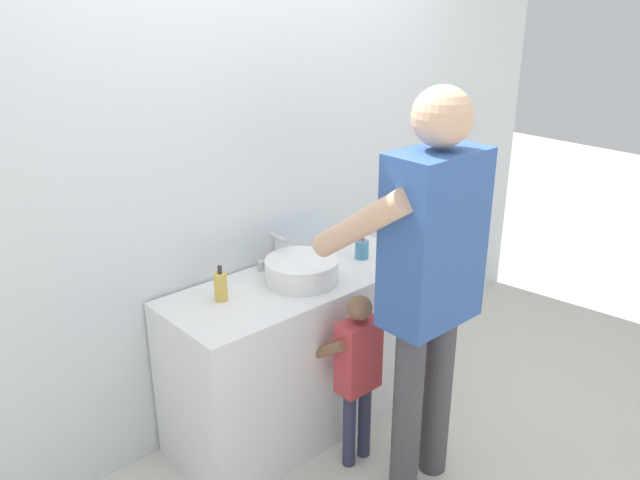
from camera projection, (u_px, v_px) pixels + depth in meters
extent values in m
plane|color=silver|center=(340.00, 447.00, 3.21)|extent=(14.00, 14.00, 0.00)
cube|color=silver|center=(255.00, 156.00, 3.15)|extent=(4.40, 0.08, 2.70)
cube|color=white|center=(300.00, 352.00, 3.27)|extent=(1.35, 0.54, 0.81)
cylinder|color=white|center=(302.00, 270.00, 3.09)|extent=(0.35, 0.35, 0.11)
cylinder|color=silver|center=(302.00, 269.00, 3.09)|extent=(0.29, 0.29, 0.09)
cylinder|color=#B7BABF|center=(272.00, 250.00, 3.23)|extent=(0.03, 0.03, 0.18)
cylinder|color=#B7BABF|center=(279.00, 238.00, 3.16)|extent=(0.02, 0.12, 0.02)
cylinder|color=#B7BABF|center=(261.00, 266.00, 3.21)|extent=(0.04, 0.04, 0.05)
cylinder|color=#B7BABF|center=(284.00, 258.00, 3.30)|extent=(0.04, 0.04, 0.05)
cylinder|color=#4C8EB2|center=(362.00, 249.00, 3.35)|extent=(0.07, 0.07, 0.09)
cylinder|color=#E5387F|center=(363.00, 241.00, 3.32)|extent=(0.02, 0.01, 0.17)
cube|color=white|center=(364.00, 223.00, 3.28)|extent=(0.01, 0.02, 0.02)
cylinder|color=orange|center=(360.00, 239.00, 3.34)|extent=(0.03, 0.02, 0.17)
cube|color=white|center=(361.00, 222.00, 3.31)|extent=(0.01, 0.02, 0.02)
cylinder|color=gold|center=(221.00, 287.00, 2.90)|extent=(0.06, 0.06, 0.13)
cylinder|color=#2D2D2D|center=(220.00, 270.00, 2.87)|extent=(0.02, 0.02, 0.03)
cylinder|color=#2D334C|center=(349.00, 429.00, 3.03)|extent=(0.06, 0.06, 0.40)
cylinder|color=#2D334C|center=(364.00, 420.00, 3.09)|extent=(0.06, 0.06, 0.40)
cube|color=#B7383D|center=(359.00, 356.00, 2.93)|extent=(0.20, 0.11, 0.35)
sphere|color=brown|center=(360.00, 308.00, 2.84)|extent=(0.11, 0.11, 0.11)
cylinder|color=brown|center=(327.00, 350.00, 2.91)|extent=(0.05, 0.24, 0.19)
cylinder|color=brown|center=(362.00, 334.00, 3.05)|extent=(0.05, 0.24, 0.19)
cylinder|color=#47474C|center=(407.00, 412.00, 2.80)|extent=(0.13, 0.13, 0.83)
cylinder|color=#47474C|center=(437.00, 393.00, 2.93)|extent=(0.13, 0.13, 0.83)
cube|color=#33569E|center=(434.00, 239.00, 2.58)|extent=(0.41, 0.23, 0.72)
sphere|color=#D8A884|center=(442.00, 116.00, 2.40)|extent=(0.23, 0.23, 0.23)
cylinder|color=#D8A884|center=(360.00, 225.00, 2.55)|extent=(0.10, 0.50, 0.39)
cylinder|color=#D8A884|center=(434.00, 201.00, 2.83)|extent=(0.10, 0.50, 0.39)
cylinder|color=yellow|center=(399.00, 230.00, 3.03)|extent=(0.01, 0.14, 0.03)
cube|color=white|center=(387.00, 224.00, 3.08)|extent=(0.01, 0.02, 0.02)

